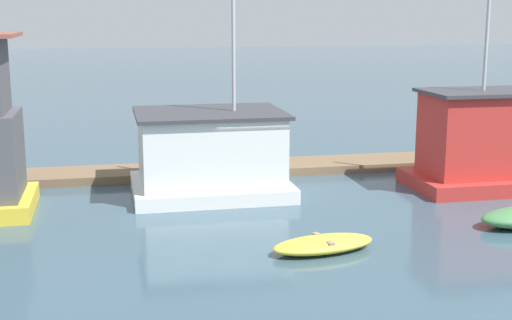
{
  "coord_description": "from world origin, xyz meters",
  "views": [
    {
      "loc": [
        -4.49,
        -22.38,
        5.95
      ],
      "look_at": [
        0.0,
        -1.0,
        1.4
      ],
      "focal_mm": 50.0,
      "sensor_mm": 36.0,
      "label": 1
    }
  ],
  "objects": [
    {
      "name": "ground_plane",
      "position": [
        0.0,
        0.0,
        0.0
      ],
      "size": [
        200.0,
        200.0,
        0.0
      ],
      "primitive_type": "plane",
      "color": "#385160"
    },
    {
      "name": "dock_walkway",
      "position": [
        0.0,
        3.45,
        0.15
      ],
      "size": [
        33.8,
        2.13,
        0.3
      ],
      "primitive_type": "cube",
      "color": "brown",
      "rests_on": "ground_plane"
    },
    {
      "name": "dinghy_yellow",
      "position": [
        0.72,
        -5.9,
        0.19
      ],
      "size": [
        2.91,
        1.62,
        0.38
      ],
      "color": "yellow",
      "rests_on": "ground_plane"
    },
    {
      "name": "houseboat_red",
      "position": [
        8.15,
        -0.56,
        1.56
      ],
      "size": [
        5.1,
        3.26,
        7.48
      ],
      "color": "red",
      "rests_on": "ground_plane"
    },
    {
      "name": "houseboat_white",
      "position": [
        -1.23,
        0.52,
        1.34
      ],
      "size": [
        5.14,
        4.03,
        7.11
      ],
      "color": "white",
      "rests_on": "ground_plane"
    }
  ]
}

